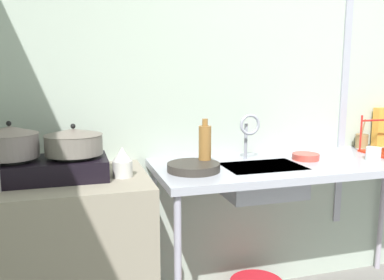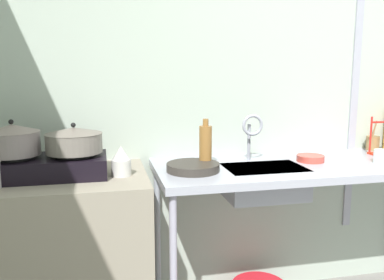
{
  "view_description": "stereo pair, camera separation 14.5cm",
  "coord_description": "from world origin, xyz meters",
  "px_view_note": "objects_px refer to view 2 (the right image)",
  "views": [
    {
      "loc": [
        -1.56,
        -0.68,
        1.44
      ],
      "look_at": [
        -0.97,
        1.34,
        1.08
      ],
      "focal_mm": 38.2,
      "sensor_mm": 36.0,
      "label": 1
    },
    {
      "loc": [
        -1.42,
        -0.71,
        1.44
      ],
      "look_at": [
        -0.97,
        1.34,
        1.08
      ],
      "focal_mm": 38.2,
      "sensor_mm": 36.0,
      "label": 2
    }
  ],
  "objects_px": {
    "stove": "(45,166)",
    "faucet": "(252,129)",
    "frying_pan": "(193,167)",
    "utensil_jar": "(373,143)",
    "pot_on_left_burner": "(12,140)",
    "percolator": "(121,161)",
    "sink_basin": "(264,182)",
    "small_bowl_on_drainboard": "(310,158)",
    "bottle_by_sink": "(205,146)",
    "pot_on_right_burner": "(74,140)",
    "cup_by_rack": "(381,156)"
  },
  "relations": [
    {
      "from": "faucet",
      "to": "utensil_jar",
      "type": "height_order",
      "value": "faucet"
    },
    {
      "from": "cup_by_rack",
      "to": "sink_basin",
      "type": "bearing_deg",
      "value": 176.19
    },
    {
      "from": "pot_on_right_burner",
      "to": "faucet",
      "type": "distance_m",
      "value": 0.97
    },
    {
      "from": "faucet",
      "to": "pot_on_right_burner",
      "type": "bearing_deg",
      "value": -174.35
    },
    {
      "from": "stove",
      "to": "bottle_by_sink",
      "type": "height_order",
      "value": "bottle_by_sink"
    },
    {
      "from": "sink_basin",
      "to": "bottle_by_sink",
      "type": "bearing_deg",
      "value": 167.8
    },
    {
      "from": "stove",
      "to": "pot_on_left_burner",
      "type": "distance_m",
      "value": 0.2
    },
    {
      "from": "pot_on_right_burner",
      "to": "percolator",
      "type": "bearing_deg",
      "value": -13.53
    },
    {
      "from": "stove",
      "to": "frying_pan",
      "type": "relative_size",
      "value": 2.13
    },
    {
      "from": "pot_on_left_burner",
      "to": "bottle_by_sink",
      "type": "bearing_deg",
      "value": 1.58
    },
    {
      "from": "small_bowl_on_drainboard",
      "to": "bottle_by_sink",
      "type": "bearing_deg",
      "value": -179.14
    },
    {
      "from": "small_bowl_on_drainboard",
      "to": "bottle_by_sink",
      "type": "height_order",
      "value": "bottle_by_sink"
    },
    {
      "from": "utensil_jar",
      "to": "sink_basin",
      "type": "bearing_deg",
      "value": -161.19
    },
    {
      "from": "stove",
      "to": "faucet",
      "type": "distance_m",
      "value": 1.12
    },
    {
      "from": "bottle_by_sink",
      "to": "pot_on_right_burner",
      "type": "bearing_deg",
      "value": -177.76
    },
    {
      "from": "pot_on_left_burner",
      "to": "small_bowl_on_drainboard",
      "type": "relative_size",
      "value": 1.65
    },
    {
      "from": "stove",
      "to": "sink_basin",
      "type": "distance_m",
      "value": 1.14
    },
    {
      "from": "percolator",
      "to": "frying_pan",
      "type": "bearing_deg",
      "value": 2.03
    },
    {
      "from": "pot_on_left_burner",
      "to": "percolator",
      "type": "height_order",
      "value": "pot_on_left_burner"
    },
    {
      "from": "pot_on_right_burner",
      "to": "utensil_jar",
      "type": "height_order",
      "value": "pot_on_right_burner"
    },
    {
      "from": "faucet",
      "to": "cup_by_rack",
      "type": "relative_size",
      "value": 3.29
    },
    {
      "from": "faucet",
      "to": "utensil_jar",
      "type": "bearing_deg",
      "value": 10.22
    },
    {
      "from": "stove",
      "to": "cup_by_rack",
      "type": "xyz_separation_m",
      "value": [
        1.81,
        -0.09,
        -0.02
      ]
    },
    {
      "from": "pot_on_right_burner",
      "to": "faucet",
      "type": "bearing_deg",
      "value": 5.65
    },
    {
      "from": "stove",
      "to": "bottle_by_sink",
      "type": "relative_size",
      "value": 2.23
    },
    {
      "from": "frying_pan",
      "to": "small_bowl_on_drainboard",
      "type": "distance_m",
      "value": 0.71
    },
    {
      "from": "percolator",
      "to": "cup_by_rack",
      "type": "height_order",
      "value": "percolator"
    },
    {
      "from": "pot_on_right_burner",
      "to": "small_bowl_on_drainboard",
      "type": "distance_m",
      "value": 1.31
    },
    {
      "from": "small_bowl_on_drainboard",
      "to": "utensil_jar",
      "type": "xyz_separation_m",
      "value": [
        0.57,
        0.22,
        0.03
      ]
    },
    {
      "from": "percolator",
      "to": "sink_basin",
      "type": "height_order",
      "value": "percolator"
    },
    {
      "from": "stove",
      "to": "sink_basin",
      "type": "relative_size",
      "value": 1.37
    },
    {
      "from": "stove",
      "to": "cup_by_rack",
      "type": "distance_m",
      "value": 1.82
    },
    {
      "from": "stove",
      "to": "pot_on_right_burner",
      "type": "relative_size",
      "value": 2.12
    },
    {
      "from": "pot_on_left_burner",
      "to": "percolator",
      "type": "relative_size",
      "value": 1.73
    },
    {
      "from": "pot_on_left_burner",
      "to": "faucet",
      "type": "height_order",
      "value": "pot_on_left_burner"
    },
    {
      "from": "pot_on_right_burner",
      "to": "pot_on_left_burner",
      "type": "bearing_deg",
      "value": 180.0
    },
    {
      "from": "pot_on_left_burner",
      "to": "pot_on_right_burner",
      "type": "xyz_separation_m",
      "value": [
        0.28,
        0.0,
        -0.01
      ]
    },
    {
      "from": "sink_basin",
      "to": "faucet",
      "type": "relative_size",
      "value": 1.56
    },
    {
      "from": "pot_on_right_burner",
      "to": "percolator",
      "type": "distance_m",
      "value": 0.25
    },
    {
      "from": "frying_pan",
      "to": "small_bowl_on_drainboard",
      "type": "height_order",
      "value": "frying_pan"
    },
    {
      "from": "sink_basin",
      "to": "bottle_by_sink",
      "type": "distance_m",
      "value": 0.38
    },
    {
      "from": "bottle_by_sink",
      "to": "utensil_jar",
      "type": "height_order",
      "value": "bottle_by_sink"
    },
    {
      "from": "small_bowl_on_drainboard",
      "to": "utensil_jar",
      "type": "bearing_deg",
      "value": 21.45
    },
    {
      "from": "sink_basin",
      "to": "frying_pan",
      "type": "relative_size",
      "value": 1.55
    },
    {
      "from": "frying_pan",
      "to": "small_bowl_on_drainboard",
      "type": "bearing_deg",
      "value": 6.16
    },
    {
      "from": "sink_basin",
      "to": "cup_by_rack",
      "type": "bearing_deg",
      "value": -3.81
    },
    {
      "from": "bottle_by_sink",
      "to": "utensil_jar",
      "type": "distance_m",
      "value": 1.22
    },
    {
      "from": "faucet",
      "to": "pot_on_left_burner",
      "type": "bearing_deg",
      "value": -175.63
    },
    {
      "from": "frying_pan",
      "to": "utensil_jar",
      "type": "distance_m",
      "value": 1.31
    },
    {
      "from": "stove",
      "to": "utensil_jar",
      "type": "distance_m",
      "value": 2.03
    }
  ]
}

